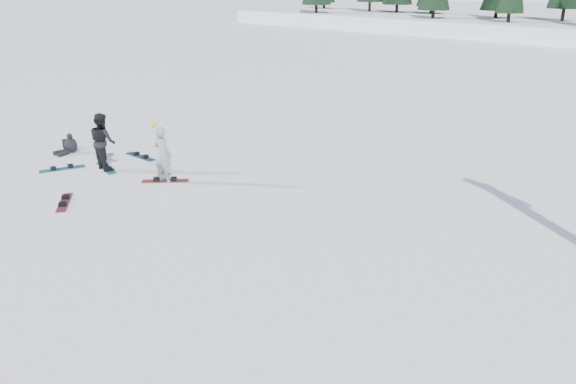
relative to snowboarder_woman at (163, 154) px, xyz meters
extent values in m
plane|color=white|center=(-0.21, -1.19, -0.92)|extent=(420.00, 420.00, 0.00)
ellipsoid|color=white|center=(-70.21, 168.81, -14.54)|extent=(143.00, 110.00, 49.50)
ellipsoid|color=white|center=(-140.21, 208.81, -15.22)|extent=(169.00, 130.00, 52.00)
imported|color=#97979C|center=(0.00, 0.00, -0.01)|extent=(0.73, 0.55, 1.83)
sphere|color=yellow|center=(-0.20, -0.12, 0.96)|extent=(0.18, 0.18, 0.18)
imported|color=black|center=(-2.60, -0.55, 0.06)|extent=(1.03, 0.85, 1.96)
ellipsoid|color=black|center=(-5.23, -0.38, -0.63)|extent=(0.57, 0.49, 0.56)
sphere|color=black|center=(-5.23, -0.38, -0.29)|extent=(0.21, 0.21, 0.21)
cube|color=black|center=(-5.10, -0.77, -0.85)|extent=(0.25, 0.50, 0.14)
cube|color=black|center=(-5.36, -0.77, -0.85)|extent=(0.17, 0.49, 0.14)
cube|color=black|center=(-5.93, -0.18, -0.77)|extent=(0.53, 0.46, 0.30)
cube|color=maroon|center=(0.00, 0.00, -0.91)|extent=(1.26, 1.26, 0.03)
cube|color=#17707F|center=(-2.60, -0.55, -0.91)|extent=(1.52, 0.67, 0.03)
cube|color=navy|center=(-2.78, 0.99, -0.91)|extent=(1.50, 0.31, 0.03)
cube|color=maroon|center=(-0.74, -3.10, -0.91)|extent=(1.37, 1.12, 0.03)
cube|color=#186C84|center=(-3.66, -1.61, -0.91)|extent=(0.81, 1.50, 0.03)
camera|label=1|loc=(14.32, -10.24, 5.41)|focal=35.00mm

